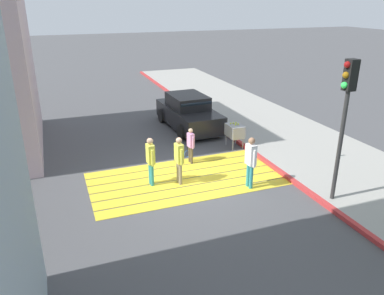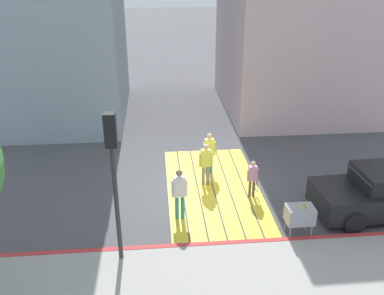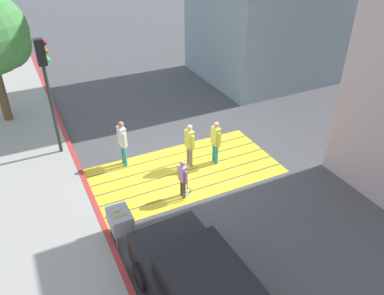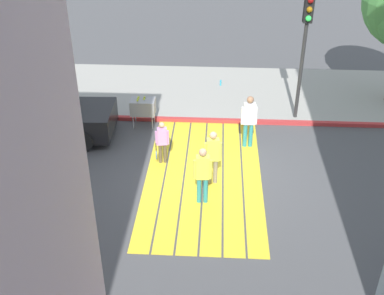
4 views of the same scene
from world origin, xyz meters
name	(u,v)px [view 1 (image 1 of 4)]	position (x,y,z in m)	size (l,w,h in m)	color
ground_plane	(185,179)	(0.00, 0.00, 0.00)	(120.00, 120.00, 0.00)	#4C4C4F
crosswalk_stripes	(185,179)	(0.00, 0.00, 0.01)	(6.40, 3.25, 0.01)	yellow
sidewalk_west	(321,155)	(-5.60, 0.00, 0.06)	(4.80, 40.00, 0.12)	#9E9B93
curb_painted	(269,164)	(-3.25, 0.00, 0.07)	(0.16, 40.00, 0.13)	#BC3333
car_parked_near_curb	(189,113)	(-2.00, -5.14, 0.73)	(2.11, 4.37, 1.57)	black
traffic_light_corner	(346,104)	(-3.58, 3.01, 3.04)	(0.39, 0.28, 4.24)	#2D2D2D
tennis_ball_cart	(235,131)	(-2.90, -2.12, 0.70)	(0.56, 0.80, 1.02)	#99999E
water_bottle	(340,153)	(-6.09, 0.44, 0.23)	(0.07, 0.07, 0.22)	#33A5BF
pedestrian_adult_lead	(151,158)	(1.18, 0.01, 0.95)	(0.23, 0.48, 1.63)	teal
pedestrian_adult_trailing	(251,159)	(-1.73, 1.30, 1.00)	(0.24, 0.50, 1.72)	teal
pedestrian_adult_side	(179,157)	(0.30, 0.25, 0.94)	(0.24, 0.47, 1.62)	gray
pedestrian_child_with_racket	(190,144)	(-0.64, -1.24, 0.76)	(0.31, 0.42, 1.35)	brown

